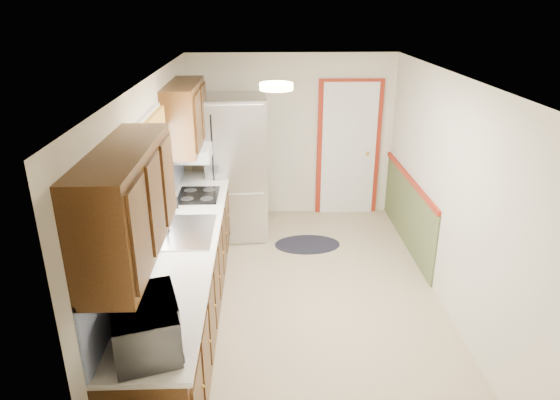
{
  "coord_description": "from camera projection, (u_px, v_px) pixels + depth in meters",
  "views": [
    {
      "loc": [
        -0.43,
        -4.68,
        3.07
      ],
      "look_at": [
        -0.26,
        0.1,
        1.15
      ],
      "focal_mm": 32.0,
      "sensor_mm": 36.0,
      "label": 1
    }
  ],
  "objects": [
    {
      "name": "room_shell",
      "position": [
        306.0,
        199.0,
        5.05
      ],
      "size": [
        3.2,
        5.2,
        2.52
      ],
      "color": "tan",
      "rests_on": "ground"
    },
    {
      "name": "kitchen_run",
      "position": [
        182.0,
        249.0,
        4.88
      ],
      "size": [
        0.63,
        4.0,
        2.2
      ],
      "color": "#3D220D",
      "rests_on": "ground"
    },
    {
      "name": "back_wall_trim",
      "position": [
        361.0,
        162.0,
        7.25
      ],
      "size": [
        1.12,
        2.3,
        2.08
      ],
      "color": "maroon",
      "rests_on": "ground"
    },
    {
      "name": "ceiling_fixture",
      "position": [
        276.0,
        86.0,
        4.42
      ],
      "size": [
        0.3,
        0.3,
        0.06
      ],
      "primitive_type": "cylinder",
      "color": "#FFD88C",
      "rests_on": "room_shell"
    },
    {
      "name": "microwave",
      "position": [
        146.0,
        321.0,
        3.22
      ],
      "size": [
        0.5,
        0.68,
        0.41
      ],
      "primitive_type": "imported",
      "rotation": [
        0.0,
        0.0,
        1.87
      ],
      "color": "white",
      "rests_on": "kitchen_run"
    },
    {
      "name": "refrigerator",
      "position": [
        236.0,
        168.0,
        6.73
      ],
      "size": [
        0.84,
        0.82,
        1.93
      ],
      "rotation": [
        0.0,
        0.0,
        0.05
      ],
      "color": "#B7B7BC",
      "rests_on": "ground"
    },
    {
      "name": "rug",
      "position": [
        307.0,
        244.0,
        6.73
      ],
      "size": [
        0.89,
        0.59,
        0.01
      ],
      "primitive_type": "ellipsoid",
      "rotation": [
        0.0,
        0.0,
        0.03
      ],
      "color": "black",
      "rests_on": "ground"
    },
    {
      "name": "cooktop",
      "position": [
        198.0,
        195.0,
        5.84
      ],
      "size": [
        0.46,
        0.56,
        0.02
      ],
      "primitive_type": "cube",
      "color": "black",
      "rests_on": "kitchen_run"
    }
  ]
}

